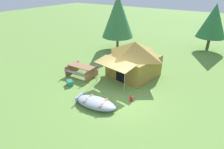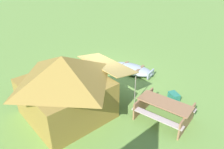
# 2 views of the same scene
# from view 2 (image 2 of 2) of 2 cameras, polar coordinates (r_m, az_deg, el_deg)

# --- Properties ---
(ground_plane) EXTENTS (80.00, 80.00, 0.00)m
(ground_plane) POSITION_cam_2_polar(r_m,az_deg,el_deg) (11.23, -2.05, -1.29)
(ground_plane) COLOR #6D9844
(beached_rowboat) EXTENTS (2.45, 1.31, 0.41)m
(beached_rowboat) POSITION_cam_2_polar(r_m,az_deg,el_deg) (11.83, 5.14, 1.41)
(beached_rowboat) COLOR #9EA9B5
(beached_rowboat) RESTS_ON ground_plane
(canvas_cabin_tent) EXTENTS (3.60, 4.56, 2.49)m
(canvas_cabin_tent) POSITION_cam_2_polar(r_m,az_deg,el_deg) (8.39, -11.90, -2.86)
(canvas_cabin_tent) COLOR olive
(canvas_cabin_tent) RESTS_ON ground_plane
(picnic_table) EXTENTS (2.01, 1.52, 0.77)m
(picnic_table) POSITION_cam_2_polar(r_m,az_deg,el_deg) (8.62, 13.22, -8.51)
(picnic_table) COLOR #996C49
(picnic_table) RESTS_ON ground_plane
(cooler_box) EXTENTS (0.59, 0.54, 0.31)m
(cooler_box) POSITION_cam_2_polar(r_m,az_deg,el_deg) (10.01, 15.55, -5.43)
(cooler_box) COLOR #2B8067
(cooler_box) RESTS_ON ground_plane
(fuel_can) EXTENTS (0.19, 0.19, 0.31)m
(fuel_can) POSITION_cam_2_polar(r_m,az_deg,el_deg) (11.60, -4.61, 0.55)
(fuel_can) COLOR red
(fuel_can) RESTS_ON ground_plane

